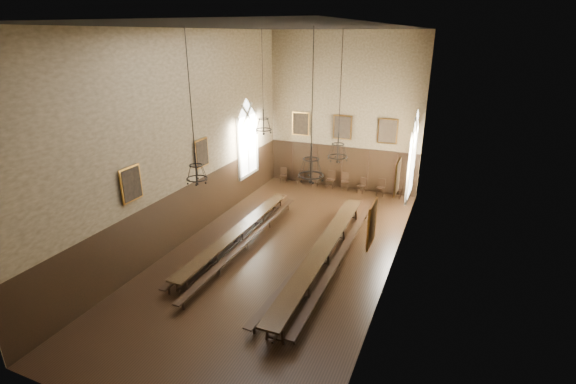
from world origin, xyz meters
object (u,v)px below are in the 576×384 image
Objects in this scene: chandelier_back_left at (264,122)px; chandelier_front_left at (196,168)px; bench_left_outer at (228,237)px; chair_4 at (345,185)px; bench_left_inner at (247,243)px; chair_1 at (300,179)px; chandelier_front_right at (311,166)px; chair_2 at (315,182)px; table_left at (239,236)px; chair_7 at (397,192)px; bench_right_inner at (313,257)px; bench_right_outer at (339,259)px; chair_3 at (330,183)px; table_right at (323,256)px; chandelier_back_right at (338,149)px; chair_0 at (284,178)px; chair_6 at (380,190)px; chair_5 at (361,188)px.

chandelier_back_left is 0.89× the size of chandelier_front_left.
chair_4 is (2.97, 8.62, 0.05)m from bench_left_outer.
bench_left_inner reaches higher than bench_left_outer.
chandelier_front_right reaches higher than chair_1.
bench_left_outer is 9.72× the size of chair_2.
table_left is 10.11m from chair_7.
bench_right_outer is at bearing 12.60° from bench_right_inner.
table_left is 8.52m from chair_1.
chair_3 is (-3.06, 8.59, 0.01)m from bench_right_outer.
chandelier_back_left reaches higher than chair_2.
chair_7 is 0.20× the size of chandelier_front_left.
table_right is 2.06× the size of chandelier_back_right.
chair_2 is 12.04m from chandelier_front_right.
chair_2 reaches higher than chair_0.
chandelier_front_left is (-3.93, -2.54, 3.98)m from table_right.
chair_6 is 11.54m from chandelier_front_right.
chair_3 is (0.97, 0.11, 0.02)m from chair_2.
bench_left_outer is 10.57× the size of chair_1.
chair_4 is at bearing 99.87° from table_right.
bench_left_outer is 8.57m from chair_2.
chandelier_back_right is at bearing -76.79° from chair_2.
chair_5 is (-0.50, 8.76, -0.15)m from table_right.
chair_0 is 0.88× the size of chair_7.
chair_4 reaches higher than bench_right_inner.
chandelier_front_left reaches higher than chair_6.
chair_3 reaches higher than bench_left_inner.
chair_3 is 0.22× the size of chandelier_front_right.
table_left reaches higher than bench_right_outer.
chandelier_back_right is at bearing 85.35° from bench_right_inner.
chair_2 is 0.19× the size of chandelier_front_left.
bench_left_outer is 9.05× the size of chair_7.
chair_4 is (0.90, 0.01, 0.00)m from chair_3.
chandelier_front_left reaches higher than chair_1.
bench_left_outer is 0.90× the size of bench_right_inner.
table_right is 2.09× the size of chandelier_front_left.
chandelier_front_left is (-0.48, -2.59, 4.11)m from bench_left_inner.
chair_0 is (-5.08, 8.71, -0.02)m from bench_right_inner.
chair_3 is 0.90m from chair_4.
bench_left_outer is 8.85m from chair_3.
table_right is 10.31m from chair_0.
bench_left_outer is at bearing 101.72° from chandelier_front_left.
bench_left_outer is at bearing -96.38° from chair_5.
table_right is at bearing 92.73° from chandelier_front_right.
bench_left_outer is at bearing -122.94° from chair_7.
chair_2 is 2.90m from chair_5.
table_left is 1.95× the size of chandelier_front_right.
table_left reaches higher than bench_left_outer.
bench_right_inner is at bearing -100.20° from chair_7.
chair_3 is at bearing -179.80° from chair_6.
chandelier_back_left is 0.97× the size of chandelier_front_right.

